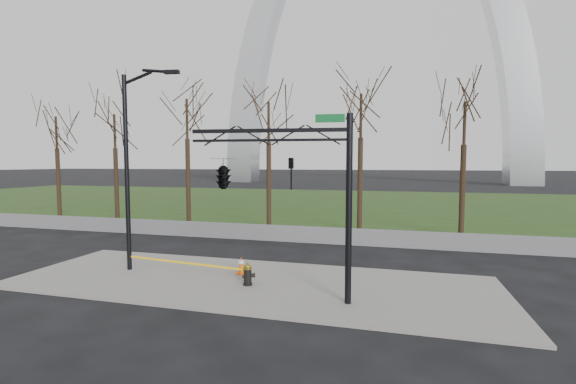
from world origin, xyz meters
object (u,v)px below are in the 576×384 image
(fire_hydrant, at_px, (248,275))
(street_light, at_px, (132,158))
(traffic_cone, at_px, (241,265))
(traffic_signal_mast, at_px, (246,174))

(fire_hydrant, bearing_deg, street_light, 148.27)
(traffic_cone, bearing_deg, fire_hydrant, -58.66)
(street_light, distance_m, traffic_signal_mast, 6.08)
(fire_hydrant, bearing_deg, traffic_cone, 97.33)
(traffic_cone, distance_m, traffic_signal_mast, 4.67)
(fire_hydrant, relative_size, traffic_signal_mast, 0.14)
(traffic_cone, xyz_separation_m, traffic_signal_mast, (1.25, -2.56, 3.71))
(street_light, relative_size, traffic_signal_mast, 1.37)
(traffic_cone, height_order, traffic_signal_mast, traffic_signal_mast)
(traffic_cone, height_order, street_light, street_light)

